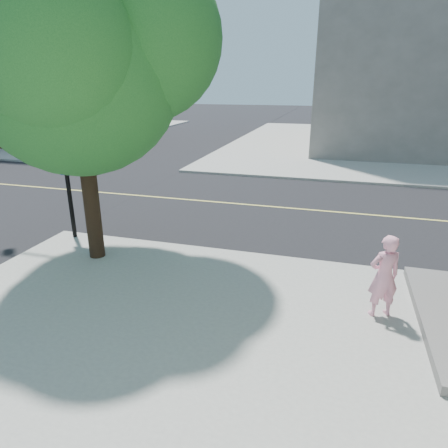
% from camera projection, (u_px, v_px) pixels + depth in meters
% --- Properties ---
extents(ground, '(140.00, 140.00, 0.00)m').
position_uv_depth(ground, '(94.00, 238.00, 11.69)').
color(ground, black).
rests_on(ground, ground).
extents(road_ew, '(140.00, 9.00, 0.01)m').
position_uv_depth(road_ew, '(159.00, 197.00, 15.76)').
color(road_ew, black).
rests_on(road_ew, ground).
extents(sidewalk_nw, '(26.00, 25.00, 0.12)m').
position_uv_depth(sidewalk_nw, '(11.00, 130.00, 37.14)').
color(sidewalk_nw, '#9F9F96').
rests_on(sidewalk_nw, ground).
extents(sidewalk_ne, '(29.00, 25.00, 0.12)m').
position_uv_depth(sidewalk_ne, '(442.00, 147.00, 27.57)').
color(sidewalk_ne, '#9F9F96').
rests_on(sidewalk_ne, ground).
extents(man_on_phone, '(0.70, 0.60, 1.63)m').
position_uv_depth(man_on_phone, '(384.00, 276.00, 7.37)').
color(man_on_phone, pink).
rests_on(man_on_phone, sidewalk_se).
extents(street_tree, '(5.86, 5.33, 7.78)m').
position_uv_depth(street_tree, '(78.00, 41.00, 8.50)').
color(street_tree, black).
rests_on(street_tree, sidewalk_se).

